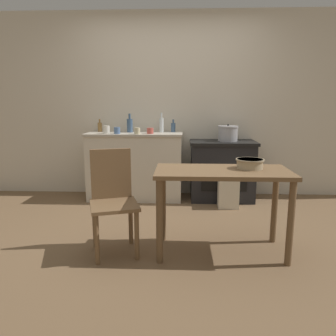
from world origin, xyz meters
TOP-DOWN VIEW (x-y plane):
  - ground_plane at (0.00, 0.00)m, footprint 14.00×14.00m
  - wall_back at (0.00, 1.58)m, footprint 8.00×0.07m
  - counter_cabinet at (-0.49, 1.28)m, footprint 1.30×0.56m
  - stove at (0.70, 1.28)m, footprint 0.88×0.57m
  - work_table at (0.51, -0.38)m, footprint 1.15×0.56m
  - chair at (-0.45, -0.39)m, footprint 0.50×0.50m
  - flour_sack at (0.75, 0.89)m, footprint 0.25×0.18m
  - stock_pot at (0.77, 1.29)m, footprint 0.27×0.27m
  - mixing_bowl_large at (0.75, -0.32)m, footprint 0.24×0.24m
  - bottle_far_left at (0.03, 1.41)m, footprint 0.06×0.06m
  - bottle_left at (-0.13, 1.38)m, footprint 0.06×0.06m
  - bottle_mid_left at (-1.00, 1.42)m, footprint 0.06×0.06m
  - bottle_center_left at (-0.57, 1.35)m, footprint 0.08×0.08m
  - cup_center at (-0.43, 1.08)m, footprint 0.07×0.07m
  - cup_center_right at (-0.85, 1.14)m, footprint 0.09×0.09m
  - cup_mid_right at (-0.70, 1.11)m, footprint 0.08×0.08m
  - cup_right at (-0.27, 1.15)m, footprint 0.09×0.09m

SIDE VIEW (x-z plane):
  - ground_plane at x=0.00m, z-range 0.00..0.00m
  - flour_sack at x=0.75m, z-range 0.00..0.36m
  - stove at x=0.70m, z-range 0.00..0.81m
  - counter_cabinet at x=-0.49m, z-range 0.00..0.92m
  - chair at x=-0.45m, z-range 0.03..0.94m
  - work_table at x=0.51m, z-range 0.25..1.00m
  - mixing_bowl_large at x=0.75m, z-range 0.75..0.84m
  - stock_pot at x=0.77m, z-range 0.80..1.02m
  - cup_right at x=-0.27m, z-range 0.92..0.99m
  - cup_center at x=-0.43m, z-range 0.92..1.00m
  - cup_mid_right at x=-0.70m, z-range 0.92..1.00m
  - cup_center_right at x=-0.85m, z-range 0.92..1.02m
  - bottle_far_left at x=0.03m, z-range 0.90..1.07m
  - bottle_mid_left at x=-1.00m, z-range 0.90..1.07m
  - bottle_center_left at x=-0.57m, z-range 0.89..1.14m
  - bottle_left at x=-0.13m, z-range 0.89..1.15m
  - wall_back at x=0.00m, z-range 0.00..2.55m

